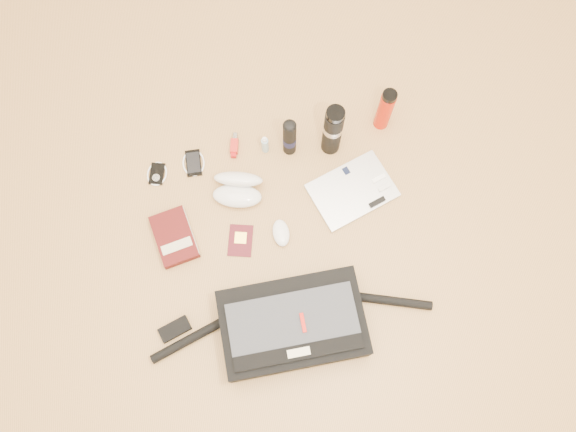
{
  "coord_description": "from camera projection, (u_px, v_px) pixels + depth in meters",
  "views": [
    {
      "loc": [
        -0.08,
        -0.48,
        1.99
      ],
      "look_at": [
        0.02,
        0.12,
        0.06
      ],
      "focal_mm": 35.0,
      "sensor_mm": 36.0,
      "label": 1
    }
  ],
  "objects": [
    {
      "name": "inhaler",
      "position": [
        234.0,
        145.0,
        2.16
      ],
      "size": [
        0.04,
        0.1,
        0.03
      ],
      "rotation": [
        0.0,
        0.0,
        -0.21
      ],
      "color": "#B3221A",
      "rests_on": "ground"
    },
    {
      "name": "thermos_black",
      "position": [
        333.0,
        130.0,
        2.04
      ],
      "size": [
        0.09,
        0.09,
        0.28
      ],
      "rotation": [
        0.0,
        0.0,
        0.41
      ],
      "color": "black",
      "rests_on": "ground"
    },
    {
      "name": "book",
      "position": [
        175.0,
        237.0,
        2.05
      ],
      "size": [
        0.17,
        0.22,
        0.04
      ],
      "rotation": [
        0.0,
        0.0,
        0.2
      ],
      "color": "#410C0C",
      "rests_on": "ground"
    },
    {
      "name": "ipod",
      "position": [
        157.0,
        174.0,
        2.14
      ],
      "size": [
        0.09,
        0.1,
        0.01
      ],
      "rotation": [
        0.0,
        0.0,
        -0.25
      ],
      "color": "black",
      "rests_on": "ground"
    },
    {
      "name": "aerosol_can",
      "position": [
        290.0,
        137.0,
        2.07
      ],
      "size": [
        0.07,
        0.07,
        0.21
      ],
      "rotation": [
        0.0,
        0.0,
        0.37
      ],
      "color": "black",
      "rests_on": "ground"
    },
    {
      "name": "passport",
      "position": [
        240.0,
        240.0,
        2.06
      ],
      "size": [
        0.11,
        0.14,
        0.01
      ],
      "rotation": [
        0.0,
        0.0,
        -0.23
      ],
      "color": "#460E15",
      "rests_on": "ground"
    },
    {
      "name": "laptop",
      "position": [
        353.0,
        191.0,
        2.11
      ],
      "size": [
        0.35,
        0.3,
        0.03
      ],
      "rotation": [
        0.0,
        0.0,
        0.33
      ],
      "color": "silver",
      "rests_on": "ground"
    },
    {
      "name": "phone",
      "position": [
        194.0,
        163.0,
        2.15
      ],
      "size": [
        0.09,
        0.11,
        0.01
      ],
      "rotation": [
        0.0,
        0.0,
        -0.02
      ],
      "color": "black",
      "rests_on": "ground"
    },
    {
      "name": "mouse",
      "position": [
        281.0,
        233.0,
        2.05
      ],
      "size": [
        0.06,
        0.1,
        0.03
      ],
      "rotation": [
        0.0,
        0.0,
        -0.0
      ],
      "color": "white",
      "rests_on": "ground"
    },
    {
      "name": "messenger_bag",
      "position": [
        292.0,
        324.0,
        1.91
      ],
      "size": [
        1.0,
        0.31,
        0.14
      ],
      "rotation": [
        0.0,
        0.0,
        0.02
      ],
      "color": "black",
      "rests_on": "ground"
    },
    {
      "name": "sunglasses_case",
      "position": [
        238.0,
        188.0,
        2.08
      ],
      "size": [
        0.22,
        0.19,
        0.11
      ],
      "rotation": [
        0.0,
        0.0,
        -0.25
      ],
      "color": "silver",
      "rests_on": "ground"
    },
    {
      "name": "spray_bottle",
      "position": [
        265.0,
        145.0,
        2.13
      ],
      "size": [
        0.03,
        0.03,
        0.1
      ],
      "rotation": [
        0.0,
        0.0,
        0.34
      ],
      "color": "#91B9CC",
      "rests_on": "ground"
    },
    {
      "name": "thermos_red",
      "position": [
        385.0,
        110.0,
        2.1
      ],
      "size": [
        0.07,
        0.07,
        0.22
      ],
      "rotation": [
        0.0,
        0.0,
        -0.27
      ],
      "color": "#BC1906",
      "rests_on": "ground"
    },
    {
      "name": "ground",
      "position": [
        288.0,
        253.0,
        2.05
      ],
      "size": [
        4.0,
        4.0,
        0.0
      ],
      "primitive_type": "plane",
      "color": "#AA7D47",
      "rests_on": "ground"
    }
  ]
}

